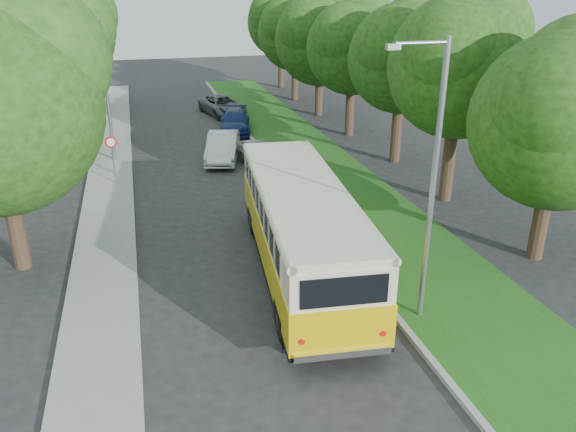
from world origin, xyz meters
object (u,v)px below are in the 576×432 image
object	(u,v)px
car_silver	(261,154)
car_blue	(235,122)
lamppost_near	(431,179)
vintage_bus	(301,230)
lamppost_far	(104,86)
car_grey	(223,105)
car_white	(223,147)

from	to	relation	value
car_silver	car_blue	world-z (taller)	car_silver
lamppost_near	car_blue	xyz separation A→B (m)	(-1.21, 23.27, -3.69)
car_silver	car_blue	bearing A→B (deg)	82.42
lamppost_near	vintage_bus	size ratio (longest dim) A/B	0.73
lamppost_far	car_grey	bearing A→B (deg)	52.31
vintage_bus	car_grey	bearing A→B (deg)	92.43
lamppost_far	car_blue	xyz separation A→B (m)	(7.70, 4.77, -3.44)
lamppost_far	car_blue	distance (m)	9.69
lamppost_far	car_blue	bearing A→B (deg)	31.78
car_silver	car_grey	world-z (taller)	car_grey
car_silver	vintage_bus	bearing A→B (deg)	-103.85
car_blue	car_grey	distance (m)	5.20
car_grey	car_blue	bearing A→B (deg)	-102.96
car_white	lamppost_near	bearing A→B (deg)	-66.20
lamppost_far	car_white	world-z (taller)	lamppost_far
lamppost_near	car_grey	xyz separation A→B (m)	(-1.21, 28.47, -3.67)
lamppost_near	car_white	bearing A→B (deg)	99.93
lamppost_near	car_grey	bearing A→B (deg)	92.43
vintage_bus	car_grey	size ratio (longest dim) A/B	2.17
car_blue	car_silver	bearing A→B (deg)	-80.11
vintage_bus	car_silver	bearing A→B (deg)	89.19
lamppost_near	lamppost_far	distance (m)	20.53
lamppost_near	car_silver	distance (m)	16.01
lamppost_far	car_white	bearing A→B (deg)	-12.85
lamppost_far	car_grey	size ratio (longest dim) A/B	1.49
lamppost_near	car_grey	distance (m)	28.73
car_silver	car_blue	size ratio (longest dim) A/B	0.86
car_grey	car_silver	bearing A→B (deg)	-102.96
vintage_bus	car_blue	world-z (taller)	vintage_bus
car_silver	lamppost_near	bearing A→B (deg)	-93.14
vintage_bus	car_silver	distance (m)	12.14
car_silver	car_white	bearing A→B (deg)	130.36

